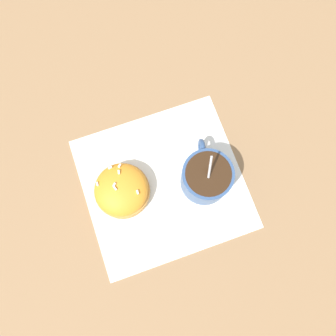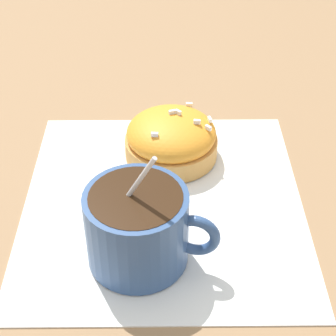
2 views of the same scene
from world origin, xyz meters
The scene contains 4 objects.
ground_plane centered at (0.00, 0.00, 0.00)m, with size 3.00×3.00×0.00m, color #93704C.
paper_napkin centered at (0.00, 0.00, 0.00)m, with size 0.32×0.30×0.00m.
coffee_cup centered at (-0.07, 0.01, 0.04)m, with size 0.09×0.11×0.11m.
frosted_pastry centered at (0.07, 0.00, 0.02)m, with size 0.10×0.10×0.05m.
Camera 1 is at (0.02, 0.11, 0.60)m, focal length 35.00 mm.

